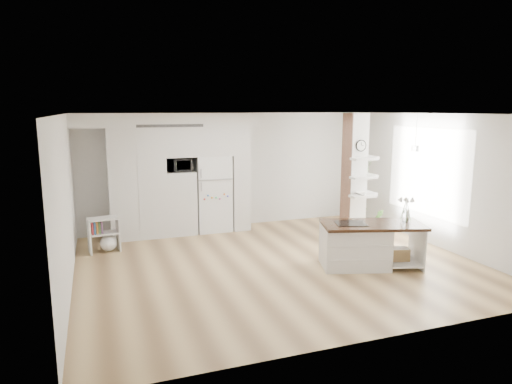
% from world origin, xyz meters
% --- Properties ---
extents(floor, '(7.00, 6.00, 0.01)m').
position_xyz_m(floor, '(0.00, 0.00, 0.00)').
color(floor, tan).
rests_on(floor, ground).
extents(room, '(7.04, 6.04, 2.72)m').
position_xyz_m(room, '(0.00, 0.00, 1.86)').
color(room, white).
rests_on(room, ground).
extents(cabinet_wall, '(4.00, 0.71, 2.70)m').
position_xyz_m(cabinet_wall, '(-1.45, 2.67, 1.51)').
color(cabinet_wall, silver).
rests_on(cabinet_wall, floor).
extents(refrigerator, '(0.78, 0.69, 1.75)m').
position_xyz_m(refrigerator, '(-0.53, 2.68, 0.88)').
color(refrigerator, white).
rests_on(refrigerator, floor).
extents(column, '(0.69, 0.90, 2.70)m').
position_xyz_m(column, '(2.38, 1.13, 1.35)').
color(column, silver).
rests_on(column, floor).
extents(window, '(0.00, 2.40, 2.40)m').
position_xyz_m(window, '(3.48, 0.30, 1.50)').
color(window, white).
rests_on(window, room).
extents(pendant_light, '(0.12, 0.12, 0.10)m').
position_xyz_m(pendant_light, '(1.70, 0.15, 2.12)').
color(pendant_light, white).
rests_on(pendant_light, room).
extents(kitchen_island, '(1.93, 1.32, 1.36)m').
position_xyz_m(kitchen_island, '(1.34, -0.64, 0.42)').
color(kitchen_island, silver).
rests_on(kitchen_island, floor).
extents(bookshelf, '(0.62, 0.41, 0.69)m').
position_xyz_m(bookshelf, '(-2.93, 1.82, 0.30)').
color(bookshelf, silver).
rests_on(bookshelf, floor).
extents(floor_plant_a, '(0.34, 0.30, 0.53)m').
position_xyz_m(floor_plant_a, '(3.00, 1.28, 0.27)').
color(floor_plant_a, '#427D32').
rests_on(floor_plant_a, floor).
extents(floor_plant_b, '(0.33, 0.33, 0.52)m').
position_xyz_m(floor_plant_b, '(3.00, 1.98, 0.26)').
color(floor_plant_b, '#427D32').
rests_on(floor_plant_b, floor).
extents(microwave, '(0.54, 0.37, 0.30)m').
position_xyz_m(microwave, '(-1.27, 2.62, 1.57)').
color(microwave, '#2D2D2D').
rests_on(microwave, cabinet_wall).
extents(shelf_plant, '(0.27, 0.23, 0.30)m').
position_xyz_m(shelf_plant, '(2.63, 1.30, 1.52)').
color(shelf_plant, '#427D32').
rests_on(shelf_plant, column).
extents(decor_bowl, '(0.22, 0.22, 0.05)m').
position_xyz_m(decor_bowl, '(2.30, 0.90, 1.00)').
color(decor_bowl, white).
rests_on(decor_bowl, column).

